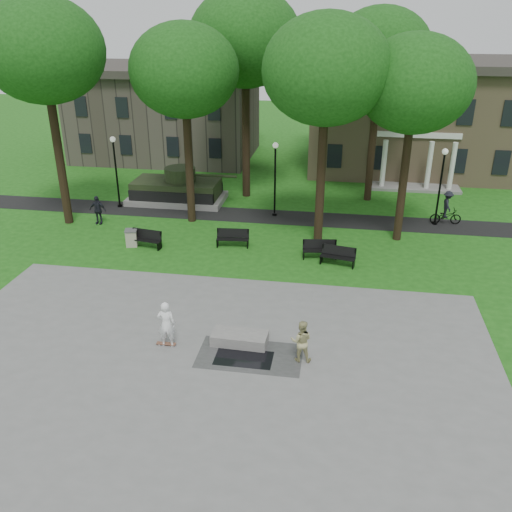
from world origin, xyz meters
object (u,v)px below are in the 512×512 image
(friend_watching, at_px, (301,341))
(park_bench_0, at_px, (146,238))
(skateboarder, at_px, (166,324))
(trash_bin, at_px, (132,238))
(concrete_block, at_px, (240,338))
(cyclist, at_px, (446,211))

(friend_watching, height_order, park_bench_0, friend_watching)
(skateboarder, xyz_separation_m, trash_bin, (-5.02, 9.26, -0.50))
(concrete_block, bearing_deg, friend_watching, -16.59)
(friend_watching, distance_m, trash_bin, 13.94)
(concrete_block, relative_size, friend_watching, 1.31)
(cyclist, height_order, trash_bin, cyclist)
(skateboarder, distance_m, friend_watching, 5.27)
(friend_watching, distance_m, cyclist, 17.49)
(skateboarder, relative_size, trash_bin, 2.02)
(park_bench_0, bearing_deg, trash_bin, -172.68)
(friend_watching, relative_size, park_bench_0, 0.91)
(concrete_block, xyz_separation_m, cyclist, (10.09, 15.01, 0.62))
(concrete_block, distance_m, skateboarder, 2.94)
(cyclist, bearing_deg, skateboarder, 135.04)
(park_bench_0, relative_size, trash_bin, 1.93)
(concrete_block, height_order, friend_watching, friend_watching)
(trash_bin, bearing_deg, cyclist, 19.54)
(park_bench_0, xyz_separation_m, trash_bin, (-0.86, 0.04, -0.04))
(concrete_block, distance_m, trash_bin, 11.66)
(concrete_block, relative_size, cyclist, 1.05)
(skateboarder, xyz_separation_m, cyclist, (12.87, 15.61, -0.13))
(cyclist, bearing_deg, friend_watching, 148.78)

